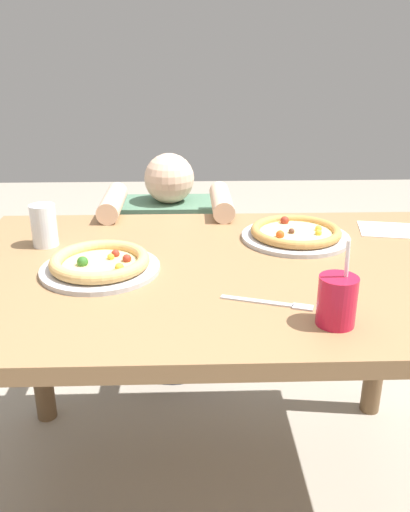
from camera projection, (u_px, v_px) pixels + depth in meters
The scene contains 9 objects.
ground_plane at pixel (215, 490), 1.61m from camera, with size 8.00×8.00×0.00m, color #9E9384.
dining_table at pixel (216, 302), 1.37m from camera, with size 1.36×0.89×0.75m.
pizza_near at pixel (100, 264), 1.29m from camera, with size 0.30×0.30×0.04m.
pizza_far at pixel (296, 233), 1.51m from camera, with size 0.31×0.31×0.04m.
drink_cup_colored at pixel (337, 300), 1.03m from camera, with size 0.08×0.08×0.18m.
water_cup_clear at pixel (44, 225), 1.45m from camera, with size 0.07×0.07×0.12m.
paper_napkin at pixel (386, 230), 1.59m from camera, with size 0.16×0.14×0.00m, color white.
fork at pixel (271, 303), 1.13m from camera, with size 0.20×0.08×0.00m.
diner_seated at pixel (172, 279), 2.10m from camera, with size 0.43×0.53×0.90m.
Camera 1 is at (-0.07, -1.23, 1.27)m, focal length 36.71 mm.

